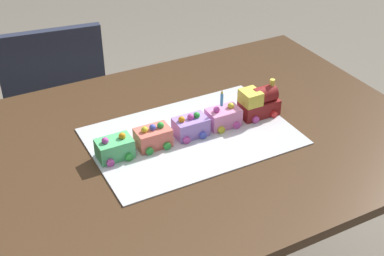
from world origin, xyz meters
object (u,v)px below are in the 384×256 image
cake_locomotive (259,102)px  cake_car_gondola_coral (153,137)px  cake_car_hopper_bubblegum (223,117)px  cake_car_flatbed_lavender (189,127)px  dining_table (192,165)px  chair (56,105)px  cake_car_caboose_mint_green (115,148)px  birthday_candle (222,98)px

cake_locomotive → cake_car_gondola_coral: size_ratio=1.40×
cake_car_hopper_bubblegum → cake_car_gondola_coral: 0.24m
cake_locomotive → cake_car_flatbed_lavender: bearing=-0.0°
cake_car_gondola_coral → dining_table: bearing=176.2°
chair → cake_car_caboose_mint_green: 0.88m
dining_table → cake_car_gondola_coral: cake_car_gondola_coral is taller
cake_locomotive → cake_car_caboose_mint_green: size_ratio=1.40×
chair → cake_car_caboose_mint_green: bearing=96.2°
chair → cake_locomotive: (-0.46, 0.83, 0.32)m
birthday_candle → cake_car_hopper_bubblegum: bearing=-180.0°
cake_car_caboose_mint_green → birthday_candle: (-0.35, 0.00, 0.07)m
cake_locomotive → cake_car_caboose_mint_green: 0.48m
cake_car_caboose_mint_green → birthday_candle: bearing=180.0°
cake_car_hopper_bubblegum → cake_car_caboose_mint_green: bearing=0.0°
dining_table → cake_car_gondola_coral: size_ratio=14.00×
dining_table → cake_locomotive: cake_locomotive is taller
dining_table → cake_car_hopper_bubblegum: (-0.11, -0.01, 0.14)m
cake_car_gondola_coral → chair: bearing=-83.5°
cake_car_hopper_bubblegum → cake_car_gondola_coral: size_ratio=1.00×
cake_locomotive → cake_car_gondola_coral: 0.37m
chair → cake_car_gondola_coral: chair is taller
cake_car_caboose_mint_green → birthday_candle: 0.35m
chair → cake_car_flatbed_lavender: bearing=112.3°
chair → cake_car_gondola_coral: bearing=104.4°
chair → cake_car_hopper_bubblegum: size_ratio=8.60×
chair → cake_car_hopper_bubblegum: (-0.33, 0.83, 0.30)m
cake_car_flatbed_lavender → cake_car_gondola_coral: (0.12, 0.00, 0.00)m
cake_car_flatbed_lavender → cake_car_gondola_coral: bearing=0.0°
dining_table → birthday_candle: size_ratio=25.74×
cake_locomotive → cake_car_flatbed_lavender: cake_locomotive is taller
dining_table → cake_locomotive: (-0.24, -0.01, 0.16)m
dining_table → cake_car_caboose_mint_green: (0.24, -0.01, 0.14)m
dining_table → chair: (0.22, -0.83, -0.16)m
cake_car_flatbed_lavender → dining_table: bearing=121.3°
chair → cake_car_flatbed_lavender: size_ratio=8.60×
cake_locomotive → dining_table: bearing=1.9°
chair → cake_car_gondola_coral: size_ratio=8.60×
chair → cake_car_caboose_mint_green: size_ratio=8.60×
chair → cake_locomotive: same height
cake_car_flatbed_lavender → cake_car_gondola_coral: same height
cake_car_hopper_bubblegum → birthday_candle: 0.07m
cake_car_caboose_mint_green → cake_car_hopper_bubblegum: bearing=180.0°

